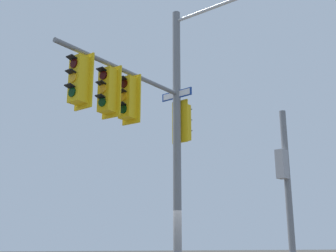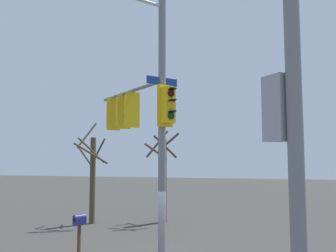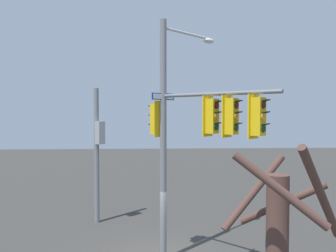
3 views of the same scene
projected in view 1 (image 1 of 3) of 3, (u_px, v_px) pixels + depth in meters
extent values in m
cylinder|color=slate|center=(177.00, 146.00, 11.99)|extent=(0.24, 0.24, 8.65)
cylinder|color=silver|center=(213.00, 7.00, 12.22)|extent=(1.98, 2.01, 0.10)
cylinder|color=slate|center=(125.00, 71.00, 10.67)|extent=(3.29, 3.23, 0.12)
cube|color=yellow|center=(128.00, 98.00, 10.58)|extent=(0.47, 0.46, 1.10)
cube|color=yellow|center=(132.00, 100.00, 10.71)|extent=(0.44, 0.40, 1.30)
cylinder|color=#2F0403|center=(124.00, 84.00, 10.53)|extent=(0.18, 0.17, 0.22)
cube|color=black|center=(122.00, 78.00, 10.50)|extent=(0.26, 0.26, 0.06)
cylinder|color=#F2A814|center=(123.00, 96.00, 10.44)|extent=(0.18, 0.17, 0.22)
cube|color=black|center=(122.00, 91.00, 10.41)|extent=(0.26, 0.26, 0.06)
cylinder|color=black|center=(123.00, 109.00, 10.36)|extent=(0.18, 0.17, 0.22)
cube|color=black|center=(121.00, 104.00, 10.33)|extent=(0.26, 0.26, 0.06)
cylinder|color=slate|center=(128.00, 75.00, 10.74)|extent=(0.04, 0.04, 0.15)
cube|color=yellow|center=(107.00, 90.00, 10.02)|extent=(0.47, 0.46, 1.10)
cube|color=yellow|center=(112.00, 92.00, 10.16)|extent=(0.44, 0.40, 1.30)
cylinder|color=#2F0403|center=(103.00, 75.00, 9.97)|extent=(0.18, 0.17, 0.22)
cube|color=black|center=(101.00, 70.00, 9.94)|extent=(0.26, 0.26, 0.06)
cylinder|color=#F2A814|center=(103.00, 88.00, 9.89)|extent=(0.18, 0.17, 0.22)
cube|color=black|center=(101.00, 83.00, 9.86)|extent=(0.26, 0.26, 0.06)
cylinder|color=black|center=(102.00, 102.00, 9.80)|extent=(0.18, 0.17, 0.22)
cube|color=black|center=(100.00, 96.00, 9.77)|extent=(0.26, 0.26, 0.06)
cylinder|color=slate|center=(108.00, 66.00, 10.18)|extent=(0.04, 0.04, 0.15)
cube|color=yellow|center=(79.00, 80.00, 9.33)|extent=(0.47, 0.47, 1.10)
cube|color=yellow|center=(84.00, 82.00, 9.46)|extent=(0.42, 0.43, 1.30)
cylinder|color=#2F0403|center=(74.00, 63.00, 9.29)|extent=(0.17, 0.18, 0.22)
cube|color=black|center=(71.00, 57.00, 9.26)|extent=(0.26, 0.26, 0.06)
cylinder|color=#F2A814|center=(73.00, 78.00, 9.20)|extent=(0.17, 0.18, 0.22)
cube|color=black|center=(71.00, 72.00, 9.17)|extent=(0.26, 0.26, 0.06)
cylinder|color=black|center=(72.00, 92.00, 9.11)|extent=(0.17, 0.18, 0.22)
cube|color=black|center=(70.00, 86.00, 9.09)|extent=(0.26, 0.26, 0.06)
cylinder|color=slate|center=(80.00, 54.00, 9.48)|extent=(0.04, 0.04, 0.15)
cube|color=yellow|center=(183.00, 123.00, 12.45)|extent=(0.46, 0.47, 1.10)
cube|color=yellow|center=(180.00, 121.00, 12.32)|extent=(0.41, 0.44, 1.30)
cylinder|color=#2F0403|center=(187.00, 113.00, 12.66)|extent=(0.17, 0.18, 0.22)
cube|color=black|center=(188.00, 110.00, 12.75)|extent=(0.26, 0.26, 0.06)
cylinder|color=#F2A814|center=(187.00, 124.00, 12.58)|extent=(0.17, 0.18, 0.22)
cube|color=black|center=(188.00, 120.00, 12.67)|extent=(0.26, 0.26, 0.06)
cylinder|color=black|center=(187.00, 135.00, 12.49)|extent=(0.17, 0.18, 0.22)
cube|color=black|center=(188.00, 131.00, 12.58)|extent=(0.26, 0.26, 0.06)
cube|color=navy|center=(177.00, 95.00, 12.40)|extent=(0.77, 0.83, 0.24)
cube|color=white|center=(176.00, 94.00, 12.38)|extent=(0.68, 0.74, 0.18)
cylinder|color=slate|center=(288.00, 195.00, 15.28)|extent=(0.24, 0.24, 6.51)
cube|color=#99999E|center=(282.00, 164.00, 15.34)|extent=(0.53, 0.51, 1.08)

